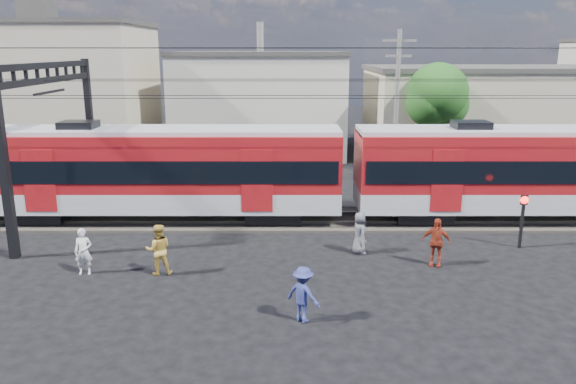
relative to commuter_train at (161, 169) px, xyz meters
name	(u,v)px	position (x,y,z in m)	size (l,w,h in m)	color
ground	(286,299)	(5.50, -8.00, -2.40)	(120.00, 120.00, 0.00)	black
track_bed	(287,220)	(5.50, 0.00, -2.34)	(70.00, 3.40, 0.12)	#2D2823
rail_near	(287,222)	(5.50, -0.75, -2.22)	(70.00, 0.12, 0.12)	#59544C
rail_far	(287,213)	(5.50, 0.75, -2.22)	(70.00, 0.12, 0.12)	#59544C
commuter_train	(161,169)	(0.00, 0.00, 0.00)	(50.30, 3.08, 4.17)	black
catenary	(83,106)	(-3.15, 0.00, 2.73)	(70.00, 9.30, 7.52)	black
building_west	(45,90)	(-11.50, 16.00, 2.25)	(14.28, 10.20, 9.30)	#B5A78A
building_midwest	(261,101)	(3.50, 19.00, 1.25)	(12.24, 12.24, 7.30)	#BCB7A5
building_mideast	(484,112)	(19.50, 16.00, 0.75)	(16.32, 10.20, 6.30)	#B5A78A
utility_pole_mid	(396,104)	(11.50, 7.00, 2.13)	(1.80, 0.24, 8.50)	slate
tree_near	(440,97)	(14.69, 10.09, 2.26)	(3.82, 3.64, 6.72)	#382619
pedestrian_a	(83,252)	(-1.39, -6.02, -1.60)	(0.59, 0.38, 1.61)	silver
pedestrian_b	(158,249)	(1.17, -6.04, -1.52)	(0.86, 0.67, 1.77)	gold
pedestrian_c	(303,294)	(5.98, -9.46, -1.59)	(1.05, 0.60, 1.62)	navy
pedestrian_d	(436,242)	(10.76, -5.27, -1.52)	(1.03, 0.43, 1.76)	maroon
pedestrian_e	(360,233)	(8.23, -4.01, -1.60)	(0.78, 0.51, 1.59)	#535458
crossing_signal	(523,211)	(14.51, -3.43, -0.94)	(0.31, 0.31, 2.11)	black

